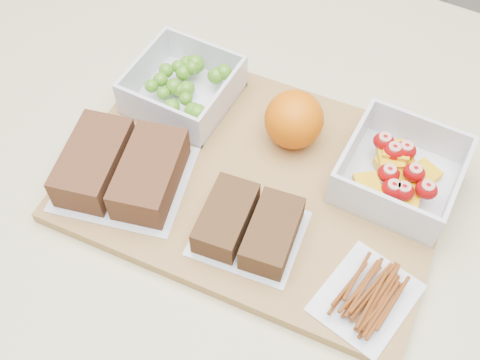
{
  "coord_description": "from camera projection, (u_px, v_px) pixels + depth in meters",
  "views": [
    {
      "loc": [
        0.18,
        -0.33,
        1.49
      ],
      "look_at": [
        -0.01,
        0.01,
        0.93
      ],
      "focal_mm": 45.0,
      "sensor_mm": 36.0,
      "label": 1
    }
  ],
  "objects": [
    {
      "name": "counter",
      "position": [
        241.0,
        335.0,
        1.07
      ],
      "size": [
        1.2,
        0.9,
        0.9
      ],
      "primitive_type": "cube",
      "color": "beige",
      "rests_on": "ground"
    },
    {
      "name": "sandwich_bag_left",
      "position": [
        122.0,
        168.0,
        0.68
      ],
      "size": [
        0.17,
        0.16,
        0.04
      ],
      "color": "silver",
      "rests_on": "cutting_board"
    },
    {
      "name": "grape_container",
      "position": [
        185.0,
        87.0,
        0.75
      ],
      "size": [
        0.12,
        0.12,
        0.05
      ],
      "color": "silver",
      "rests_on": "cutting_board"
    },
    {
      "name": "fruit_container",
      "position": [
        399.0,
        173.0,
        0.67
      ],
      "size": [
        0.13,
        0.13,
        0.05
      ],
      "color": "silver",
      "rests_on": "cutting_board"
    },
    {
      "name": "pretzel_bag",
      "position": [
        368.0,
        294.0,
        0.6
      ],
      "size": [
        0.1,
        0.12,
        0.02
      ],
      "color": "silver",
      "rests_on": "cutting_board"
    },
    {
      "name": "cutting_board",
      "position": [
        258.0,
        181.0,
        0.7
      ],
      "size": [
        0.44,
        0.33,
        0.02
      ],
      "primitive_type": "cube",
      "rotation": [
        0.0,
        0.0,
        0.07
      ],
      "color": "#A47B43",
      "rests_on": "counter"
    },
    {
      "name": "sandwich_bag_center",
      "position": [
        249.0,
        226.0,
        0.64
      ],
      "size": [
        0.12,
        0.11,
        0.04
      ],
      "color": "silver",
      "rests_on": "cutting_board"
    },
    {
      "name": "orange",
      "position": [
        294.0,
        120.0,
        0.7
      ],
      "size": [
        0.07,
        0.07,
        0.07
      ],
      "primitive_type": "sphere",
      "color": "#E06205",
      "rests_on": "cutting_board"
    }
  ]
}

